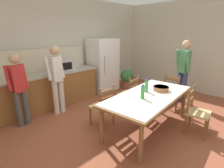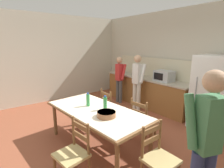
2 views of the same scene
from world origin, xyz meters
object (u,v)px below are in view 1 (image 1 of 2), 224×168
(bottle_near_centre, at_px, (143,92))
(chair_side_far_left, at_px, (103,106))
(microwave, at_px, (65,65))
(potted_plant, at_px, (127,77))
(serving_bowl, at_px, (161,88))
(chair_head_end, at_px, (173,92))
(refrigerator, at_px, (103,65))
(dining_table, at_px, (149,98))
(bottle_off_centre, at_px, (146,86))
(person_at_sink, at_px, (19,87))
(person_by_table, at_px, (183,68))
(chair_side_near_right, at_px, (196,112))
(person_at_counter, at_px, (57,77))
(chair_side_far_right, at_px, (129,94))

(bottle_near_centre, relative_size, chair_side_far_left, 0.30)
(microwave, bearing_deg, chair_side_far_left, -96.53)
(potted_plant, bearing_deg, serving_bowl, -123.68)
(chair_head_end, bearing_deg, refrigerator, 7.41)
(refrigerator, xyz_separation_m, serving_bowl, (-0.66, -2.51, -0.05))
(dining_table, relative_size, bottle_near_centre, 8.20)
(microwave, height_order, bottle_off_centre, microwave)
(person_at_sink, bearing_deg, person_by_table, -116.72)
(microwave, relative_size, bottle_near_centre, 1.85)
(bottle_near_centre, distance_m, chair_head_end, 1.68)
(bottle_off_centre, height_order, chair_head_end, bottle_off_centre)
(serving_bowl, height_order, potted_plant, serving_bowl)
(person_by_table, distance_m, potted_plant, 1.97)
(chair_side_near_right, distance_m, person_at_sink, 3.58)
(chair_side_far_left, height_order, potted_plant, chair_side_far_left)
(potted_plant, bearing_deg, microwave, 168.08)
(refrigerator, distance_m, bottle_off_centre, 2.52)
(serving_bowl, distance_m, person_by_table, 1.55)
(dining_table, height_order, person_at_counter, person_at_counter)
(microwave, bearing_deg, dining_table, -81.89)
(microwave, bearing_deg, chair_head_end, -54.13)
(bottle_off_centre, relative_size, potted_plant, 0.40)
(person_at_sink, distance_m, person_by_table, 4.07)
(dining_table, height_order, bottle_near_centre, bottle_near_centre)
(serving_bowl, bearing_deg, bottle_off_centre, 148.67)
(microwave, height_order, bottle_near_centre, microwave)
(person_at_sink, bearing_deg, potted_plant, -89.15)
(dining_table, relative_size, chair_side_far_right, 2.43)
(bottle_off_centre, relative_size, person_by_table, 0.16)
(person_at_sink, height_order, person_by_table, person_by_table)
(chair_side_far_right, distance_m, person_at_sink, 2.46)
(microwave, bearing_deg, chair_side_near_right, -74.36)
(chair_side_near_right, height_order, chair_head_end, same)
(serving_bowl, bearing_deg, chair_head_end, 9.99)
(bottle_near_centre, xyz_separation_m, chair_side_near_right, (0.82, -0.72, -0.44))
(bottle_near_centre, distance_m, serving_bowl, 0.65)
(microwave, xyz_separation_m, bottle_off_centre, (0.45, -2.36, -0.18))
(bottle_near_centre, height_order, serving_bowl, bottle_near_centre)
(chair_side_far_right, relative_size, chair_side_far_left, 1.00)
(bottle_off_centre, bearing_deg, refrigerator, 67.92)
(dining_table, bearing_deg, bottle_near_centre, -174.55)
(chair_head_end, bearing_deg, person_at_sink, 58.79)
(potted_plant, bearing_deg, person_by_table, -85.73)
(dining_table, bearing_deg, chair_side_near_right, -53.40)
(chair_head_end, bearing_deg, microwave, 35.78)
(chair_head_end, xyz_separation_m, person_by_table, (0.56, 0.03, 0.53))
(person_by_table, bearing_deg, refrigerator, -48.51)
(chair_side_near_right, bearing_deg, bottle_near_centre, 130.53)
(bottle_near_centre, height_order, bottle_off_centre, same)
(microwave, xyz_separation_m, chair_side_near_right, (0.90, -3.23, -0.62))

